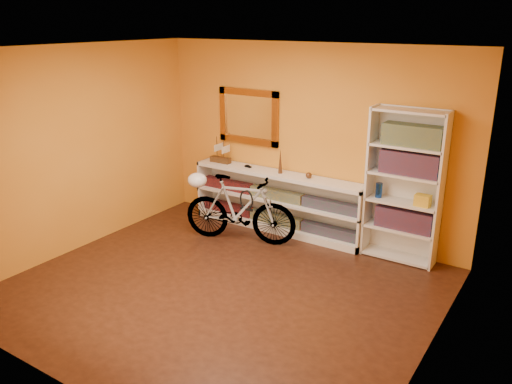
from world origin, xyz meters
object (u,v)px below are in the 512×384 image
Objects in this scene: bicycle at (240,209)px; console_unit at (277,202)px; bookcase at (404,187)px; helmet at (197,180)px.

console_unit is at bearing -35.47° from bicycle.
bookcase is at bearing -88.34° from bicycle.
helmet is (-0.58, -0.17, 0.35)m from bicycle.
bookcase is at bearing 17.71° from helmet.
bookcase is 7.21× the size of helmet.
console_unit is 1.37× the size of bookcase.
bookcase is 2.13m from bicycle.
bookcase is 2.68m from helmet.
bicycle is at bearing 16.43° from helmet.
bicycle is (-0.21, -0.62, 0.04)m from console_unit.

